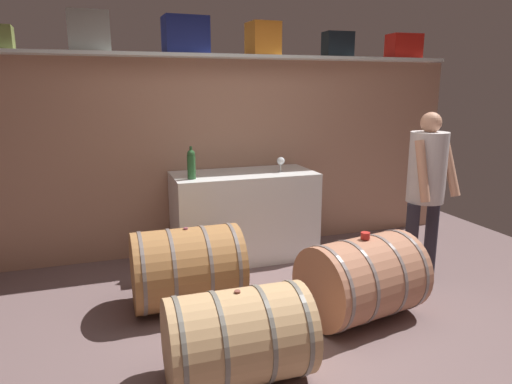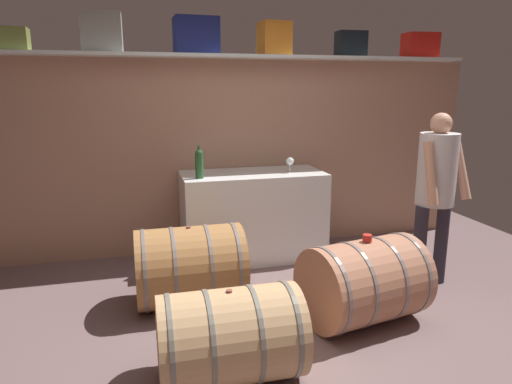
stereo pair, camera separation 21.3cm
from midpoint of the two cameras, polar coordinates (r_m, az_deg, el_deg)
name	(u,v)px [view 1 (the left image)]	position (r m, az deg, el deg)	size (l,w,h in m)	color
ground_plane	(277,311)	(3.81, 0.97, -14.49)	(6.58, 7.48, 0.02)	#6D5757
back_wall_panel	(224,157)	(4.97, -5.22, 4.38)	(5.38, 0.10, 2.01)	tan
high_shelf_board	(226,56)	(4.78, -5.04, 16.34)	(4.95, 0.40, 0.03)	silver
toolcase_grey	(90,31)	(4.66, -21.18, 18.03)	(0.36, 0.23, 0.35)	gray
toolcase_navy	(186,35)	(4.72, -10.06, 18.54)	(0.42, 0.29, 0.34)	navy
toolcase_orange	(263,39)	(4.90, -0.45, 18.39)	(0.29, 0.30, 0.32)	orange
toolcase_black	(338,45)	(5.22, 8.86, 17.56)	(0.30, 0.20, 0.26)	black
toolcase_red	(404,46)	(5.65, 16.72, 16.85)	(0.35, 0.24, 0.26)	red
work_cabinet	(244,215)	(4.74, -2.79, -2.92)	(1.43, 0.66, 0.89)	white
wine_bottle_green	(191,164)	(4.36, -9.39, 3.44)	(0.08, 0.08, 0.31)	#28562D
wine_glass	(281,161)	(4.66, 1.76, 3.80)	(0.08, 0.08, 0.15)	white
wine_barrel_near	(362,279)	(3.63, 11.30, -10.47)	(0.96, 0.78, 0.64)	#AC7154
wine_barrel_far	(187,268)	(3.79, -10.14, -9.20)	(0.85, 0.66, 0.66)	#A67240
wine_barrel_flank	(238,337)	(2.88, -4.48, -17.43)	(0.85, 0.59, 0.59)	tan
tasting_cup	(365,236)	(3.51, 11.67, -5.30)	(0.07, 0.07, 0.05)	red
winemaker_pouring	(427,180)	(4.27, 19.03, 1.37)	(0.49, 0.40, 1.53)	#2A2732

